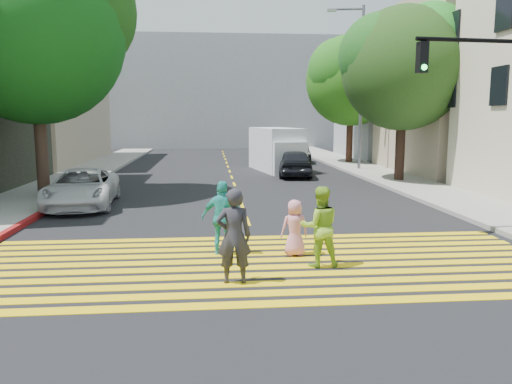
{
  "coord_description": "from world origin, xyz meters",
  "views": [
    {
      "loc": [
        -1.15,
        -9.64,
        3.3
      ],
      "look_at": [
        0.0,
        3.0,
        1.4
      ],
      "focal_mm": 35.0,
      "sensor_mm": 36.0,
      "label": 1
    }
  ],
  "objects": [
    {
      "name": "tree_left",
      "position": [
        -8.02,
        11.74,
        6.97
      ],
      "size": [
        9.0,
        8.82,
        10.34
      ],
      "rotation": [
        0.0,
        0.0,
        0.27
      ],
      "color": "black",
      "rests_on": "ground"
    },
    {
      "name": "silver_car",
      "position": [
        3.21,
        30.12,
        0.7
      ],
      "size": [
        2.6,
        5.02,
        1.39
      ],
      "primitive_type": "imported",
      "rotation": [
        0.0,
        0.0,
        3.28
      ],
      "color": "#B9B9B9",
      "rests_on": "ground"
    },
    {
      "name": "street_lamp",
      "position": [
        7.84,
        20.66,
        5.7
      ],
      "size": [
        2.24,
        0.58,
        9.93
      ],
      "rotation": [
        0.0,
        0.0,
        -0.17
      ],
      "color": "slate",
      "rests_on": "ground"
    },
    {
      "name": "ground",
      "position": [
        0.0,
        0.0,
        0.0
      ],
      "size": [
        120.0,
        120.0,
        0.0
      ],
      "primitive_type": "plane",
      "color": "black"
    },
    {
      "name": "pedestrian_child",
      "position": [
        0.83,
        1.91,
        0.68
      ],
      "size": [
        0.72,
        0.52,
        1.37
      ],
      "primitive_type": "imported",
      "rotation": [
        0.0,
        0.0,
        3.27
      ],
      "color": "pink",
      "rests_on": "ground"
    },
    {
      "name": "dark_car_near",
      "position": [
        3.55,
        18.03,
        0.77
      ],
      "size": [
        2.32,
        4.69,
        1.54
      ],
      "primitive_type": "imported",
      "rotation": [
        0.0,
        0.0,
        3.03
      ],
      "color": "black",
      "rests_on": "ground"
    },
    {
      "name": "crosswalk",
      "position": [
        0.0,
        1.28,
        0.01
      ],
      "size": [
        13.4,
        5.3,
        0.01
      ],
      "color": "yellow",
      "rests_on": "ground"
    },
    {
      "name": "pedestrian_extra",
      "position": [
        -0.87,
        2.17,
        0.9
      ],
      "size": [
        1.13,
        0.69,
        1.8
      ],
      "primitive_type": "imported",
      "rotation": [
        0.0,
        0.0,
        2.89
      ],
      "color": "teal",
      "rests_on": "ground"
    },
    {
      "name": "building_right_grey",
      "position": [
        15.0,
        30.0,
        5.0
      ],
      "size": [
        10.0,
        10.0,
        10.0
      ],
      "primitive_type": "cube",
      "color": "gray",
      "rests_on": "ground"
    },
    {
      "name": "lane_line",
      "position": [
        0.0,
        22.5,
        0.01
      ],
      "size": [
        0.12,
        34.4,
        0.01
      ],
      "color": "yellow",
      "rests_on": "ground"
    },
    {
      "name": "sidewalk_right",
      "position": [
        8.5,
        15.0,
        0.07
      ],
      "size": [
        3.0,
        60.0,
        0.15
      ],
      "primitive_type": "cube",
      "color": "gray",
      "rests_on": "ground"
    },
    {
      "name": "building_left_tan",
      "position": [
        -16.0,
        28.0,
        5.0
      ],
      "size": [
        12.0,
        16.0,
        10.0
      ],
      "primitive_type": "cube",
      "color": "tan",
      "rests_on": "ground"
    },
    {
      "name": "curb_red",
      "position": [
        -6.9,
        6.0,
        0.08
      ],
      "size": [
        0.2,
        8.0,
        0.16
      ],
      "primitive_type": "cube",
      "color": "maroon",
      "rests_on": "ground"
    },
    {
      "name": "white_sedan",
      "position": [
        -5.94,
        9.23,
        0.7
      ],
      "size": [
        2.7,
        5.2,
        1.4
      ],
      "primitive_type": "imported",
      "rotation": [
        0.0,
        0.0,
        0.08
      ],
      "color": "silver",
      "rests_on": "ground"
    },
    {
      "name": "pedestrian_man",
      "position": [
        -0.71,
        0.04,
        0.96
      ],
      "size": [
        0.71,
        0.46,
        1.93
      ],
      "primitive_type": "imported",
      "rotation": [
        0.0,
        0.0,
        3.15
      ],
      "color": "#2A2930",
      "rests_on": "ground"
    },
    {
      "name": "building_right_tan",
      "position": [
        15.0,
        19.0,
        5.0
      ],
      "size": [
        10.0,
        10.0,
        10.0
      ],
      "primitive_type": "cube",
      "color": "tan",
      "rests_on": "ground"
    },
    {
      "name": "tree_right_far",
      "position": [
        8.81,
        25.43,
        6.21
      ],
      "size": [
        8.24,
        8.19,
        9.2
      ],
      "rotation": [
        0.0,
        0.0,
        0.37
      ],
      "color": "#412119",
      "rests_on": "ground"
    },
    {
      "name": "backdrop_block",
      "position": [
        0.0,
        48.0,
        6.0
      ],
      "size": [
        30.0,
        8.0,
        12.0
      ],
      "primitive_type": "cube",
      "color": "gray",
      "rests_on": "ground"
    },
    {
      "name": "tree_right_near",
      "position": [
        8.52,
        14.94,
        6.02
      ],
      "size": [
        7.94,
        7.63,
        8.9
      ],
      "rotation": [
        0.0,
        0.0,
        -0.3
      ],
      "color": "black",
      "rests_on": "ground"
    },
    {
      "name": "white_van",
      "position": [
        2.97,
        21.01,
        1.26
      ],
      "size": [
        3.01,
        5.9,
        2.65
      ],
      "rotation": [
        0.0,
        0.0,
        0.17
      ],
      "color": "silver",
      "rests_on": "ground"
    },
    {
      "name": "dark_car_parked",
      "position": [
        5.24,
        26.58,
        0.69
      ],
      "size": [
        1.71,
        4.26,
        1.38
      ],
      "primitive_type": "imported",
      "rotation": [
        0.0,
        0.0,
        -0.06
      ],
      "color": "black",
      "rests_on": "ground"
    },
    {
      "name": "traffic_signal",
      "position": [
        7.02,
        3.69,
        3.71
      ],
      "size": [
        3.91,
        0.63,
        5.73
      ],
      "rotation": [
        0.0,
        0.0,
        0.09
      ],
      "color": "#2D2D39",
      "rests_on": "ground"
    },
    {
      "name": "pedestrian_woman",
      "position": [
        1.24,
        1.01,
        0.9
      ],
      "size": [
        0.88,
        0.68,
        1.8
      ],
      "primitive_type": "imported",
      "rotation": [
        0.0,
        0.0,
        3.14
      ],
      "color": "#88BB2B",
      "rests_on": "ground"
    },
    {
      "name": "sidewalk_left",
      "position": [
        -8.5,
        22.0,
        0.07
      ],
      "size": [
        3.0,
        40.0,
        0.15
      ],
      "primitive_type": "cube",
      "color": "gray",
      "rests_on": "ground"
    }
  ]
}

